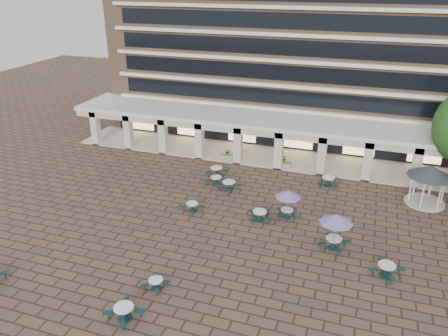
% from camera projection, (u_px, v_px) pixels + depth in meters
% --- Properties ---
extents(ground, '(120.00, 120.00, 0.00)m').
position_uv_depth(ground, '(217.00, 227.00, 33.94)').
color(ground, brown).
rests_on(ground, ground).
extents(apartment_building, '(40.00, 15.50, 25.20)m').
position_uv_depth(apartment_building, '(289.00, 23.00, 50.74)').
color(apartment_building, '#906E51').
rests_on(apartment_building, ground).
extents(retail_arcade, '(42.00, 6.60, 4.40)m').
position_uv_depth(retail_arcade, '(264.00, 130.00, 45.48)').
color(retail_arcade, white).
rests_on(retail_arcade, ground).
extents(picnic_table_1, '(2.34, 2.34, 0.86)m').
position_uv_depth(picnic_table_1, '(124.00, 312.00, 24.73)').
color(picnic_table_1, '#123337').
rests_on(picnic_table_1, ground).
extents(picnic_table_2, '(1.74, 1.74, 0.68)m').
position_uv_depth(picnic_table_2, '(156.00, 283.00, 27.16)').
color(picnic_table_2, '#123337').
rests_on(picnic_table_2, ground).
extents(picnic_table_3, '(2.36, 2.36, 0.86)m').
position_uv_depth(picnic_table_3, '(386.00, 269.00, 28.27)').
color(picnic_table_3, '#123337').
rests_on(picnic_table_3, ground).
extents(picnic_table_5, '(2.02, 2.02, 0.74)m').
position_uv_depth(picnic_table_5, '(192.00, 206.00, 35.97)').
color(picnic_table_5, '#123337').
rests_on(picnic_table_5, ground).
extents(picnic_table_6, '(2.12, 2.12, 2.45)m').
position_uv_depth(picnic_table_6, '(288.00, 195.00, 34.31)').
color(picnic_table_6, '#123337').
rests_on(picnic_table_6, ground).
extents(picnic_table_7, '(2.21, 2.21, 0.83)m').
position_uv_depth(picnic_table_7, '(260.00, 215.00, 34.60)').
color(picnic_table_7, '#123337').
rests_on(picnic_table_7, ground).
extents(picnic_table_8, '(2.04, 2.04, 0.78)m').
position_uv_depth(picnic_table_8, '(216.00, 180.00, 40.43)').
color(picnic_table_8, '#123337').
rests_on(picnic_table_8, ground).
extents(picnic_table_10, '(2.37, 2.37, 0.86)m').
position_uv_depth(picnic_table_10, '(229.00, 185.00, 39.39)').
color(picnic_table_10, '#123337').
rests_on(picnic_table_10, ground).
extents(picnic_table_11, '(2.40, 2.40, 2.77)m').
position_uv_depth(picnic_table_11, '(336.00, 220.00, 30.32)').
color(picnic_table_11, '#123337').
rests_on(picnic_table_11, ground).
extents(picnic_table_12, '(2.21, 2.21, 0.85)m').
position_uv_depth(picnic_table_12, '(216.00, 171.00, 42.23)').
color(picnic_table_12, '#123337').
rests_on(picnic_table_12, ground).
extents(picnic_table_13, '(1.99, 1.99, 0.86)m').
position_uv_depth(picnic_table_13, '(328.00, 181.00, 40.22)').
color(picnic_table_13, '#123337').
rests_on(picnic_table_13, ground).
extents(gazebo, '(3.70, 3.70, 3.44)m').
position_uv_depth(gazebo, '(430.00, 176.00, 36.33)').
color(gazebo, beige).
rests_on(gazebo, ground).
extents(planter_left, '(1.50, 0.60, 1.21)m').
position_uv_depth(planter_left, '(228.00, 155.00, 45.88)').
color(planter_left, gray).
rests_on(planter_left, ground).
extents(planter_right, '(1.50, 0.67, 1.28)m').
position_uv_depth(planter_right, '(284.00, 162.00, 44.11)').
color(planter_right, gray).
rests_on(planter_right, ground).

